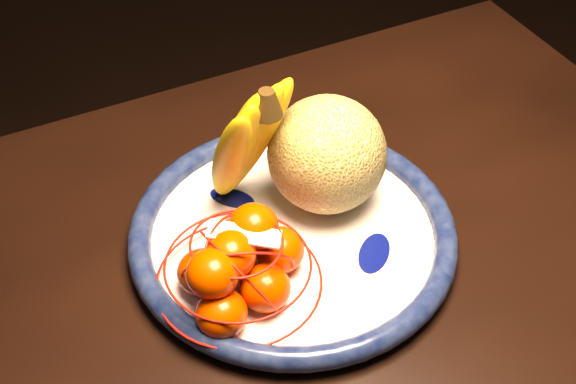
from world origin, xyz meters
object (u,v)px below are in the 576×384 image
banana_bunch (242,141)px  mandarin_bag (238,266)px  fruit_bowl (293,234)px  cantaloupe (327,154)px

banana_bunch → mandarin_bag: banana_bunch is taller
fruit_bowl → cantaloupe: bearing=25.8°
banana_bunch → mandarin_bag: 0.14m
cantaloupe → fruit_bowl: bearing=-154.2°
banana_bunch → cantaloupe: bearing=-46.1°
cantaloupe → mandarin_bag: cantaloupe is taller
cantaloupe → banana_bunch: (-0.08, 0.04, 0.03)m
cantaloupe → banana_bunch: size_ratio=0.70×
cantaloupe → mandarin_bag: size_ratio=0.62×
fruit_bowl → mandarin_bag: size_ratio=1.69×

